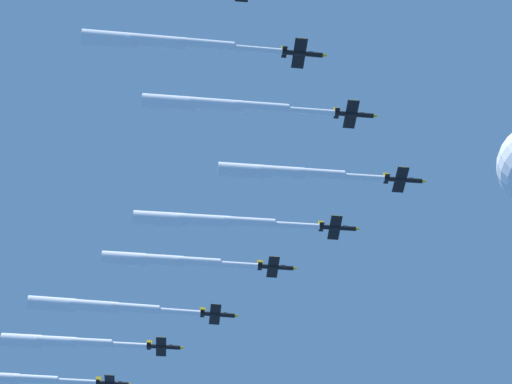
# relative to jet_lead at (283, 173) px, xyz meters

# --- Properties ---
(jet_lead) EXTENTS (48.73, 8.32, 4.18)m
(jet_lead) POSITION_rel_jet_lead_xyz_m (0.00, 0.00, 0.00)
(jet_lead) COLOR black
(jet_port_inner) EXTENTS (54.51, 8.34, 4.13)m
(jet_port_inner) POSITION_rel_jet_lead_xyz_m (-17.87, 14.39, -0.08)
(jet_port_inner) COLOR black
(jet_starboard_inner) EXTENTS (53.41, 8.35, 4.15)m
(jet_starboard_inner) POSITION_rel_jet_lead_xyz_m (-15.82, -15.76, 2.54)
(jet_starboard_inner) COLOR black
(jet_port_mid) EXTENTS (48.81, 8.29, 4.24)m
(jet_port_mid) POSITION_rel_jet_lead_xyz_m (-28.21, 28.58, 2.09)
(jet_port_mid) COLOR black
(jet_starboard_mid) EXTENTS (53.02, 8.31, 4.25)m
(jet_starboard_mid) POSITION_rel_jet_lead_xyz_m (-28.30, -31.57, 0.95)
(jet_starboard_mid) COLOR black
(jet_port_outer) EXTENTS (53.66, 8.38, 4.14)m
(jet_port_outer) POSITION_rel_jet_lead_xyz_m (-45.44, 42.33, 0.05)
(jet_port_outer) COLOR black
(jet_trail_port) EXTENTS (48.31, 8.33, 4.14)m
(jet_trail_port) POSITION_rel_jet_lead_xyz_m (-56.06, 57.49, 2.90)
(jet_trail_port) COLOR black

